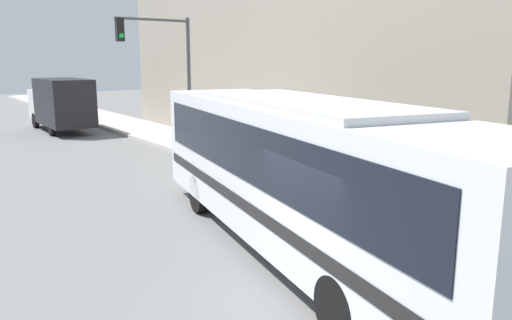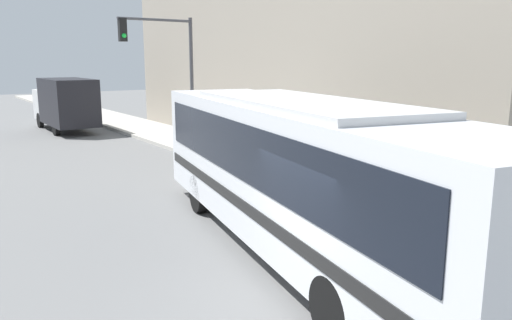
{
  "view_description": "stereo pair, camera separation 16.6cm",
  "coord_description": "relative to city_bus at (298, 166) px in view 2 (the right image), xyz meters",
  "views": [
    {
      "loc": [
        -5.04,
        -5.8,
        4.04
      ],
      "look_at": [
        2.5,
        4.87,
        1.41
      ],
      "focal_mm": 35.0,
      "sensor_mm": 36.0,
      "label": 1
    },
    {
      "loc": [
        -4.91,
        -5.9,
        4.04
      ],
      "look_at": [
        2.5,
        4.87,
        1.41
      ],
      "focal_mm": 35.0,
      "sensor_mm": 36.0,
      "label": 2
    }
  ],
  "objects": [
    {
      "name": "traffic_light_pole",
      "position": [
        2.67,
        11.96,
        2.12
      ],
      "size": [
        3.28,
        0.35,
        5.65
      ],
      "color": "#47474C",
      "rests_on": "sidewalk"
    },
    {
      "name": "building_facade",
      "position": [
        9.31,
        11.33,
        2.76
      ],
      "size": [
        6.0,
        24.4,
        9.32
      ],
      "color": "#9E9384",
      "rests_on": "ground_plane"
    },
    {
      "name": "sidewalk",
      "position": [
        4.66,
        18.13,
        -1.81
      ],
      "size": [
        3.31,
        70.0,
        0.16
      ],
      "color": "#B7B2A8",
      "rests_on": "ground_plane"
    },
    {
      "name": "pedestrian_near_corner",
      "position": [
        4.46,
        13.1,
        -0.79
      ],
      "size": [
        0.34,
        0.34,
        1.84
      ],
      "color": "#23283D",
      "rests_on": "sidewalk"
    },
    {
      "name": "delivery_truck",
      "position": [
        0.81,
        22.16,
        -0.26
      ],
      "size": [
        2.22,
        6.75,
        3.01
      ],
      "color": "black",
      "rests_on": "ground_plane"
    },
    {
      "name": "fire_hydrant",
      "position": [
        3.6,
        0.15,
        -1.33
      ],
      "size": [
        0.24,
        0.32,
        0.81
      ],
      "color": "gold",
      "rests_on": "sidewalk"
    },
    {
      "name": "parking_meter",
      "position": [
        3.6,
        5.56,
        -0.88
      ],
      "size": [
        0.14,
        0.14,
        1.26
      ],
      "color": "#47474C",
      "rests_on": "sidewalk"
    },
    {
      "name": "city_bus",
      "position": [
        0.0,
        0.0,
        0.0
      ],
      "size": [
        4.8,
        12.04,
        3.27
      ],
      "rotation": [
        0.0,
        0.0,
        -0.21
      ],
      "color": "silver",
      "rests_on": "ground_plane"
    },
    {
      "name": "ground_plane",
      "position": [
        -1.5,
        -1.87,
        -1.89
      ],
      "size": [
        120.0,
        120.0,
        0.0
      ],
      "primitive_type": "plane",
      "color": "slate"
    }
  ]
}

